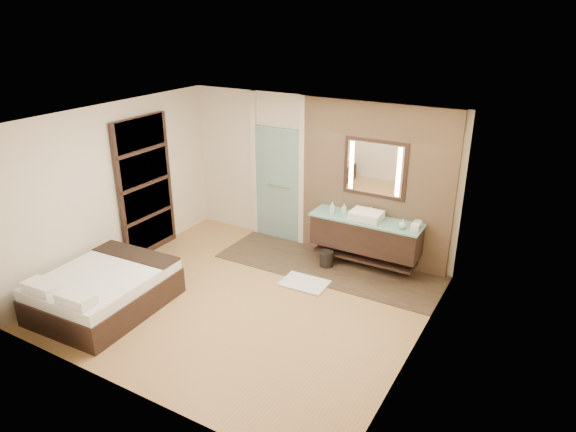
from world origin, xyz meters
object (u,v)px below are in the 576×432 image
Objects in this scene: waste_bin at (327,259)px; vanity at (366,235)px; bed at (104,290)px; mirror_unit at (375,169)px.

vanity is at bearing 31.21° from waste_bin.
vanity is at bearing 45.65° from bed.
mirror_unit is at bearing 46.34° from waste_bin.
waste_bin is at bearing 48.64° from bed.
vanity is 4.14m from bed.
mirror_unit is 3.75× the size of waste_bin.
bed is 3.53m from waste_bin.
waste_bin is at bearing -148.79° from vanity.
bed is at bearing -128.81° from waste_bin.
mirror_unit is at bearing 47.76° from bed.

